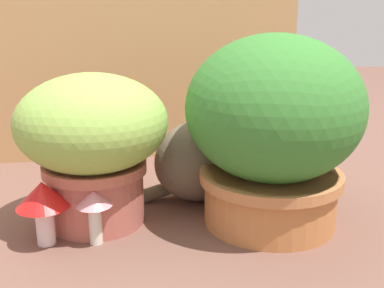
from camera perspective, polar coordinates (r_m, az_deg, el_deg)
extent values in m
plane|color=brown|center=(1.09, -7.71, -10.51)|extent=(6.00, 6.00, 0.00)
cube|color=tan|center=(1.56, -8.05, 12.34)|extent=(1.15, 0.03, 0.78)
cylinder|color=#B15C4E|center=(1.12, -11.44, -5.82)|extent=(0.22, 0.22, 0.15)
cylinder|color=#B75F4C|center=(1.10, -11.61, -2.82)|extent=(0.24, 0.24, 0.02)
ellipsoid|color=#8AB44B|center=(1.07, -11.93, 2.60)|extent=(0.34, 0.34, 0.22)
cylinder|color=#BB723F|center=(1.12, 9.81, -6.42)|extent=(0.31, 0.31, 0.13)
cylinder|color=#B87445|center=(1.10, 9.93, -3.92)|extent=(0.33, 0.33, 0.02)
ellipsoid|color=#35782D|center=(1.06, 10.35, 4.33)|extent=(0.40, 0.40, 0.33)
ellipsoid|color=brown|center=(1.22, 1.52, -1.99)|extent=(0.29, 0.23, 0.22)
ellipsoid|color=gray|center=(1.26, 5.57, -1.93)|extent=(0.09, 0.11, 0.11)
sphere|color=brown|center=(1.23, 6.26, 3.74)|extent=(0.13, 0.13, 0.11)
cone|color=brown|center=(1.25, 5.67, 6.77)|extent=(0.04, 0.04, 0.04)
cone|color=brown|center=(1.20, 7.05, 6.32)|extent=(0.04, 0.04, 0.04)
cylinder|color=brown|center=(1.24, -4.27, -5.93)|extent=(0.19, 0.08, 0.07)
cylinder|color=silver|center=(1.06, -17.31, -9.47)|extent=(0.04, 0.04, 0.09)
cone|color=red|center=(1.03, -17.64, -5.89)|extent=(0.11, 0.11, 0.06)
cylinder|color=silver|center=(1.03, -11.51, -9.63)|extent=(0.03, 0.03, 0.09)
cone|color=pink|center=(1.01, -11.71, -6.46)|extent=(0.08, 0.08, 0.03)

